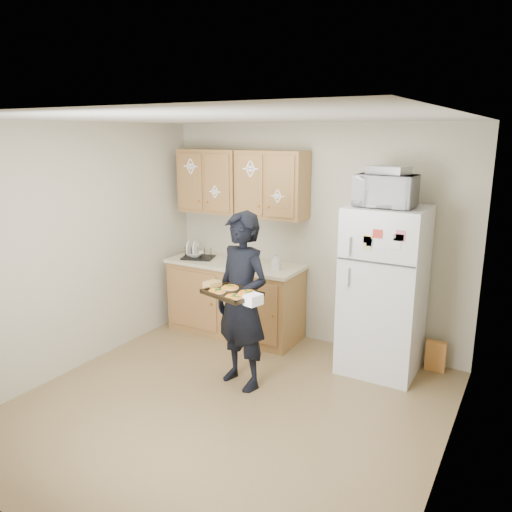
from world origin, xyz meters
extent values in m
plane|color=brown|center=(0.00, 0.00, 0.00)|extent=(3.60, 3.60, 0.00)
plane|color=beige|center=(0.00, 0.00, 2.50)|extent=(3.60, 3.60, 0.00)
cube|color=#ABA48B|center=(0.00, 1.80, 1.25)|extent=(3.60, 0.04, 2.50)
cube|color=#ABA48B|center=(0.00, -1.80, 1.25)|extent=(3.60, 0.04, 2.50)
cube|color=#ABA48B|center=(-1.80, 0.00, 1.25)|extent=(0.04, 3.60, 2.50)
cube|color=#ABA48B|center=(1.80, 0.00, 1.25)|extent=(0.04, 3.60, 2.50)
cube|color=silver|center=(0.95, 1.43, 0.85)|extent=(0.75, 0.70, 1.70)
cube|color=brown|center=(-0.85, 1.48, 0.43)|extent=(1.60, 0.60, 0.86)
cube|color=beige|center=(-0.85, 1.48, 0.88)|extent=(1.64, 0.64, 0.04)
cube|color=brown|center=(-1.25, 1.61, 1.83)|extent=(0.80, 0.33, 0.75)
cube|color=brown|center=(-0.43, 1.61, 1.83)|extent=(0.80, 0.33, 0.75)
cube|color=#E6BD51|center=(1.47, 1.67, 0.16)|extent=(0.20, 0.07, 0.32)
imported|color=black|center=(-0.11, 0.44, 0.85)|extent=(0.70, 0.55, 1.70)
cube|color=black|center=(-0.03, 0.15, 1.02)|extent=(0.54, 0.46, 0.04)
cylinder|color=#FFAB20|center=(-0.16, 0.10, 1.04)|extent=(0.16, 0.16, 0.02)
cylinder|color=#FFAB20|center=(0.05, 0.04, 1.04)|extent=(0.16, 0.16, 0.02)
cylinder|color=#FFAB20|center=(-0.12, 0.25, 1.04)|extent=(0.16, 0.16, 0.02)
cylinder|color=#FFAB20|center=(0.09, 0.20, 1.04)|extent=(0.16, 0.16, 0.02)
imported|color=silver|center=(0.92, 1.38, 1.85)|extent=(0.56, 0.38, 0.31)
cube|color=#B8B9C0|center=(0.93, 1.41, 2.05)|extent=(0.41, 0.32, 0.08)
cube|color=black|center=(-1.34, 1.41, 0.97)|extent=(0.43, 0.38, 0.15)
imported|color=silver|center=(-1.38, 1.41, 0.94)|extent=(0.24, 0.24, 0.05)
imported|color=silver|center=(-0.27, 1.42, 1.00)|extent=(0.10, 0.10, 0.19)
camera|label=1|loc=(2.23, -3.35, 2.39)|focal=35.00mm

